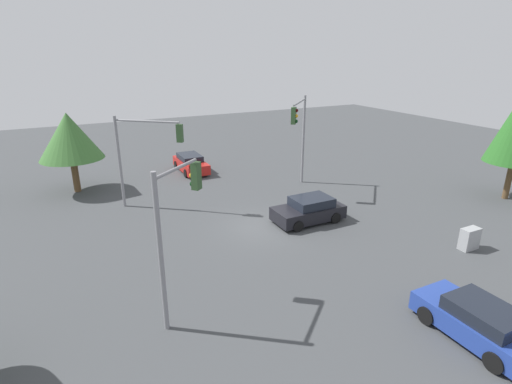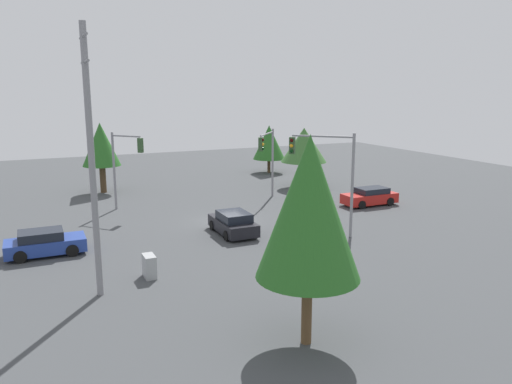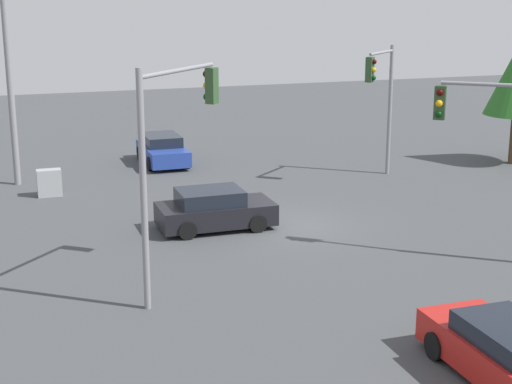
{
  "view_description": "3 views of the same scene",
  "coord_description": "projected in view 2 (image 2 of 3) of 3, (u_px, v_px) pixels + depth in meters",
  "views": [
    {
      "loc": [
        -9.7,
        -18.21,
        9.44
      ],
      "look_at": [
        0.16,
        1.28,
        1.64
      ],
      "focal_mm": 28.0,
      "sensor_mm": 36.0,
      "label": 1
    },
    {
      "loc": [
        30.95,
        -11.87,
        9.0
      ],
      "look_at": [
        2.76,
        1.03,
        2.59
      ],
      "focal_mm": 35.0,
      "sensor_mm": 36.0,
      "label": 2
    },
    {
      "loc": [
        9.86,
        25.29,
        8.37
      ],
      "look_at": [
        1.73,
        1.28,
        1.72
      ],
      "focal_mm": 55.0,
      "sensor_mm": 36.0,
      "label": 3
    }
  ],
  "objects": [
    {
      "name": "tree_far",
      "position": [
        304.0,
        145.0,
        45.96
      ],
      "size": [
        4.23,
        4.23,
        5.52
      ],
      "color": "brown",
      "rests_on": "ground_plane"
    },
    {
      "name": "sedan_blue",
      "position": [
        45.0,
        243.0,
        27.43
      ],
      "size": [
        1.99,
        4.17,
        1.41
      ],
      "color": "#233D93",
      "rests_on": "ground_plane"
    },
    {
      "name": "ground_plane",
      "position": [
        226.0,
        223.0,
        34.22
      ],
      "size": [
        80.0,
        80.0,
        0.0
      ],
      "primitive_type": "plane",
      "color": "#424447"
    },
    {
      "name": "electrical_cabinet",
      "position": [
        149.0,
        266.0,
        24.21
      ],
      "size": [
        0.98,
        0.52,
        1.12
      ],
      "primitive_type": "cube",
      "color": "#9EA0A3",
      "rests_on": "ground_plane"
    },
    {
      "name": "sedan_red",
      "position": [
        370.0,
        197.0,
        39.31
      ],
      "size": [
        1.93,
        4.36,
        1.39
      ],
      "rotation": [
        0.0,
        0.0,
        3.14
      ],
      "color": "red",
      "rests_on": "ground_plane"
    },
    {
      "name": "traffic_signal_aux",
      "position": [
        125.0,
        158.0,
        36.89
      ],
      "size": [
        2.23,
        1.99,
        5.87
      ],
      "rotation": [
        0.0,
        0.0,
        0.71
      ],
      "color": "gray",
      "rests_on": "ground_plane"
    },
    {
      "name": "tree_right",
      "position": [
        269.0,
        142.0,
        54.13
      ],
      "size": [
        3.49,
        3.49,
        5.16
      ],
      "color": "#4C3823",
      "rests_on": "ground_plane"
    },
    {
      "name": "traffic_signal_cross",
      "position": [
        328.0,
        165.0,
        30.53
      ],
      "size": [
        2.94,
        3.08,
        6.43
      ],
      "rotation": [
        0.0,
        0.0,
        3.95
      ],
      "color": "gray",
      "rests_on": "ground_plane"
    },
    {
      "name": "utility_pole_tall",
      "position": [
        91.0,
        158.0,
        21.01
      ],
      "size": [
        2.2,
        0.28,
        11.69
      ],
      "color": "gray",
      "rests_on": "ground_plane"
    },
    {
      "name": "tree_behind",
      "position": [
        101.0,
        145.0,
        43.41
      ],
      "size": [
        3.28,
        3.28,
        6.16
      ],
      "color": "#4C3823",
      "rests_on": "ground_plane"
    },
    {
      "name": "tree_left",
      "position": [
        309.0,
        208.0,
        17.03
      ],
      "size": [
        3.68,
        3.68,
        7.54
      ],
      "color": "brown",
      "rests_on": "ground_plane"
    },
    {
      "name": "traffic_signal_main",
      "position": [
        268.0,
        152.0,
        40.28
      ],
      "size": [
        3.47,
        2.91,
        5.76
      ],
      "rotation": [
        0.0,
        0.0,
        -0.69
      ],
      "color": "gray",
      "rests_on": "ground_plane"
    },
    {
      "name": "sedan_dark",
      "position": [
        233.0,
        223.0,
        31.47
      ],
      "size": [
        4.1,
        2.05,
        1.45
      ],
      "rotation": [
        0.0,
        0.0,
        1.57
      ],
      "color": "black",
      "rests_on": "ground_plane"
    }
  ]
}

